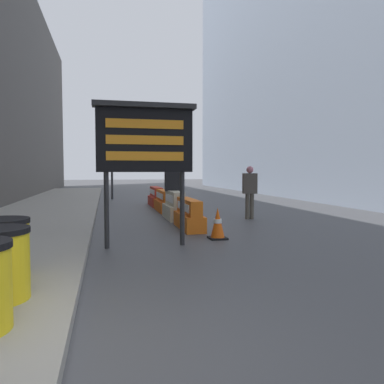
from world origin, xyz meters
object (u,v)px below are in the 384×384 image
Objects in this scene: pedestrian_worker at (250,188)px; traffic_cone_near at (172,208)px; jersey_barrier_orange_far at (164,202)px; traffic_light_near_curb at (112,141)px; traffic_cone_mid at (218,224)px; jersey_barrier_cream at (175,207)px; pedestrian_passerby at (172,185)px; jersey_barrier_orange_near at (189,216)px; jersey_barrier_red_striped at (156,198)px; message_board at (145,140)px; barrel_drum_back at (0,249)px.

traffic_cone_near is at bearing 161.82° from pedestrian_worker.
jersey_barrier_orange_far is 7.21m from traffic_light_near_curb.
jersey_barrier_orange_far is 2.92× the size of traffic_cone_mid.
pedestrian_passerby reaches higher than jersey_barrier_cream.
jersey_barrier_orange_near is 6.66m from jersey_barrier_red_striped.
message_board is 5.47m from traffic_cone_near.
jersey_barrier_cream is at bearing -90.00° from jersey_barrier_orange_far.
traffic_light_near_curb reaches higher than barrel_drum_back.
barrel_drum_back is 8.14m from traffic_cone_near.
traffic_cone_mid reaches higher than traffic_cone_near.
jersey_barrier_cream is 2.90× the size of traffic_cone_near.
traffic_light_near_curb is (-1.83, 4.16, 2.78)m from jersey_barrier_red_striped.
traffic_cone_near is (0.05, -3.84, -0.09)m from jersey_barrier_red_striped.
jersey_barrier_orange_far is 3.79m from pedestrian_worker.
pedestrian_passerby is at bearing 73.51° from message_board.
traffic_light_near_curb is at bearing 125.36° from pedestrian_worker.
barrel_drum_back is 0.38× the size of jersey_barrier_orange_far.
jersey_barrier_red_striped is 4.14m from pedestrian_passerby.
jersey_barrier_red_striped is at bearing -90.33° from pedestrian_passerby.
jersey_barrier_cream is (1.38, 4.20, -1.79)m from message_board.
traffic_cone_near is at bearing 86.09° from jersey_barrier_cream.
traffic_cone_mid is at bearing 36.91° from barrel_drum_back.
jersey_barrier_cream is at bearing -93.91° from traffic_cone_near.
pedestrian_worker is at bearing -65.37° from jersey_barrier_red_striped.
pedestrian_passerby reaches higher than traffic_cone_mid.
jersey_barrier_orange_far is at bearing 93.03° from traffic_cone_mid.
jersey_barrier_red_striped is at bearing 90.00° from jersey_barrier_orange_near.
jersey_barrier_orange_near is 1.01× the size of pedestrian_passerby.
pedestrian_worker is (2.35, -5.13, 0.64)m from jersey_barrier_red_striped.
pedestrian_passerby reaches higher than jersey_barrier_orange_near.
jersey_barrier_orange_near is 1.63m from traffic_cone_mid.
jersey_barrier_orange_near is 1.08× the size of pedestrian_worker.
jersey_barrier_orange_near reaches higher than traffic_cone_mid.
jersey_barrier_orange_far is at bearing 90.00° from jersey_barrier_cream.
traffic_light_near_curb is 8.70m from pedestrian_passerby.
pedestrian_passerby is at bearing -89.92° from jersey_barrier_orange_far.
traffic_light_near_curb reaches higher than traffic_cone_near.
jersey_barrier_orange_far is 3.65× the size of traffic_cone_near.
jersey_barrier_cream is (3.52, 6.59, -0.15)m from barrel_drum_back.
message_board is (2.14, 2.39, 1.64)m from barrel_drum_back.
barrel_drum_back is 1.12× the size of traffic_cone_mid.
barrel_drum_back is at bearing -111.54° from jersey_barrier_orange_far.
jersey_barrier_orange_far is (1.38, 6.54, -1.83)m from message_board.
traffic_light_near_curb is 10.41m from pedestrian_worker.
pedestrian_passerby is at bearing -77.50° from traffic_light_near_curb.
barrel_drum_back is 0.42× the size of jersey_barrier_red_striped.
traffic_light_near_curb is at bearing 99.57° from jersey_barrier_orange_near.
jersey_barrier_cream reaches higher than jersey_barrier_orange_far.
jersey_barrier_orange_far is 1.61m from traffic_cone_near.
traffic_light_near_curb reaches higher than traffic_cone_mid.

